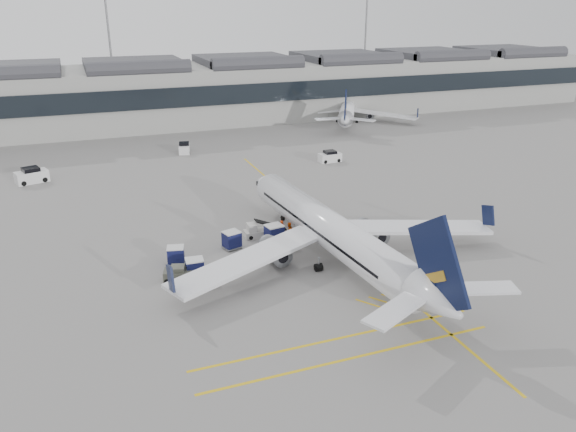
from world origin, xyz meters
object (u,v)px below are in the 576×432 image
object	(u,v)px
airliner_main	(332,232)
belt_loader	(261,231)
ramp_agent_b	(289,231)
pushback_tug	(178,274)
baggage_cart_a	(274,233)
ramp_agent_a	(282,229)

from	to	relation	value
airliner_main	belt_loader	size ratio (longest dim) A/B	8.07
airliner_main	belt_loader	world-z (taller)	airliner_main
airliner_main	ramp_agent_b	size ratio (longest dim) A/B	18.87
airliner_main	belt_loader	distance (m)	9.27
ramp_agent_b	pushback_tug	size ratio (longest dim) A/B	0.69
baggage_cart_a	pushback_tug	distance (m)	11.61
baggage_cart_a	ramp_agent_a	size ratio (longest dim) A/B	1.09
airliner_main	ramp_agent_a	world-z (taller)	airliner_main
belt_loader	ramp_agent_a	distance (m)	2.33
baggage_cart_a	pushback_tug	bearing A→B (deg)	-165.13
airliner_main	belt_loader	bearing A→B (deg)	115.37
belt_loader	ramp_agent_b	xyz separation A→B (m)	(2.35, -2.07, 0.42)
belt_loader	airliner_main	bearing A→B (deg)	-58.69
baggage_cart_a	pushback_tug	world-z (taller)	baggage_cart_a
pushback_tug	baggage_cart_a	bearing A→B (deg)	40.70
airliner_main	pushback_tug	world-z (taller)	airliner_main
baggage_cart_a	ramp_agent_b	size ratio (longest dim) A/B	1.06
baggage_cart_a	pushback_tug	size ratio (longest dim) A/B	0.73
ramp_agent_a	baggage_cart_a	bearing A→B (deg)	-165.27
baggage_cart_a	pushback_tug	xyz separation A→B (m)	(-10.57, -4.78, -0.41)
baggage_cart_a	belt_loader	bearing A→B (deg)	98.54
belt_loader	pushback_tug	world-z (taller)	belt_loader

